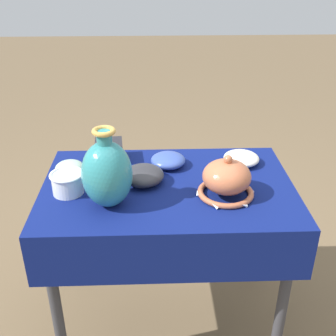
# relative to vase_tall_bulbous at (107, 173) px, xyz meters

# --- Properties ---
(ground_plane) EXTENTS (14.00, 14.00, 0.00)m
(ground_plane) POSITION_rel_vase_tall_bulbous_xyz_m (0.22, 0.13, -0.86)
(ground_plane) COLOR brown
(display_table) EXTENTS (1.00, 0.65, 0.73)m
(display_table) POSITION_rel_vase_tall_bulbous_xyz_m (0.22, 0.12, -0.22)
(display_table) COLOR #38383D
(display_table) RESTS_ON ground_plane
(vase_tall_bulbous) EXTENTS (0.18, 0.18, 0.30)m
(vase_tall_bulbous) POSITION_rel_vase_tall_bulbous_xyz_m (0.00, 0.00, 0.00)
(vase_tall_bulbous) COLOR teal
(vase_tall_bulbous) RESTS_ON display_table
(vase_dome_bell) EXTENTS (0.23, 0.21, 0.17)m
(vase_dome_bell) POSITION_rel_vase_tall_bulbous_xyz_m (0.44, 0.05, -0.06)
(vase_dome_bell) COLOR #BC6642
(vase_dome_bell) RESTS_ON display_table
(mosaic_tile_box) EXTENTS (0.13, 0.13, 0.09)m
(mosaic_tile_box) POSITION_rel_vase_tall_bulbous_xyz_m (-0.03, 0.36, -0.09)
(mosaic_tile_box) COLOR #232328
(mosaic_tile_box) RESTS_ON display_table
(bowl_shallow_celadon) EXTENTS (0.12, 0.12, 0.05)m
(bowl_shallow_celadon) POSITION_rel_vase_tall_bulbous_xyz_m (-0.18, 0.24, -0.10)
(bowl_shallow_celadon) COLOR #A8CCB7
(bowl_shallow_celadon) RESTS_ON display_table
(bowl_shallow_cobalt) EXTENTS (0.15, 0.15, 0.06)m
(bowl_shallow_cobalt) POSITION_rel_vase_tall_bulbous_xyz_m (0.23, 0.29, -0.10)
(bowl_shallow_cobalt) COLOR #3851A8
(bowl_shallow_cobalt) RESTS_ON display_table
(bowl_shallow_ivory) EXTENTS (0.15, 0.15, 0.05)m
(bowl_shallow_ivory) POSITION_rel_vase_tall_bulbous_xyz_m (0.54, 0.30, -0.10)
(bowl_shallow_ivory) COLOR white
(bowl_shallow_ivory) RESTS_ON display_table
(bowl_shallow_charcoal) EXTENTS (0.16, 0.16, 0.07)m
(bowl_shallow_charcoal) POSITION_rel_vase_tall_bulbous_xyz_m (0.12, 0.15, -0.09)
(bowl_shallow_charcoal) COLOR #2D2D33
(bowl_shallow_charcoal) RESTS_ON display_table
(cup_wide_porcelain) EXTENTS (0.13, 0.13, 0.09)m
(cup_wide_porcelain) POSITION_rel_vase_tall_bulbous_xyz_m (-0.16, 0.09, -0.08)
(cup_wide_porcelain) COLOR white
(cup_wide_porcelain) RESTS_ON display_table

